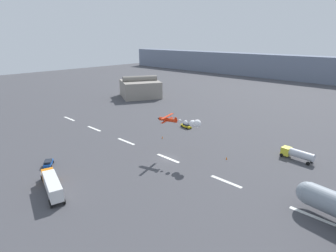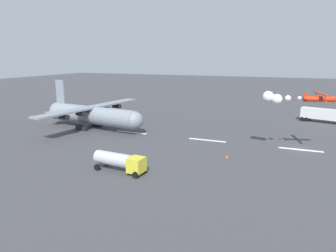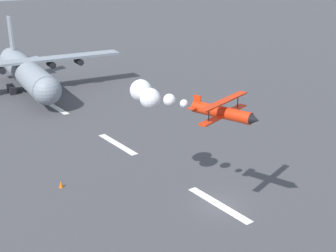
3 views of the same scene
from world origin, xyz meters
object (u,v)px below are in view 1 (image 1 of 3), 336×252
semi_truck_orange (52,183)px  followme_car_yellow (48,163)px  fuel_tanker_truck (297,154)px  traffic_cone_far (226,158)px  stunt_biplane_red (186,122)px  traffic_cone_near (162,137)px  airport_staff_sedan (186,125)px

semi_truck_orange → followme_car_yellow: size_ratio=3.26×
fuel_tanker_truck → traffic_cone_far: bearing=-137.3°
stunt_biplane_red → traffic_cone_near: size_ratio=16.86×
semi_truck_orange → stunt_biplane_red: bearing=74.1°
stunt_biplane_red → fuel_tanker_truck: 31.20m
stunt_biplane_red → fuel_tanker_truck: (22.83, 19.50, -8.49)m
fuel_tanker_truck → traffic_cone_near: (-37.81, -13.19, -1.36)m
fuel_tanker_truck → semi_truck_orange: bearing=-121.6°
followme_car_yellow → semi_truck_orange: bearing=-20.7°
semi_truck_orange → traffic_cone_far: 43.80m
traffic_cone_far → stunt_biplane_red: bearing=-143.2°
followme_car_yellow → stunt_biplane_red: bearing=51.2°
followme_car_yellow → traffic_cone_near: followme_car_yellow is taller
fuel_tanker_truck → followme_car_yellow: (-45.38, -47.57, -0.93)m
semi_truck_orange → traffic_cone_near: size_ratio=18.75×
airport_staff_sedan → traffic_cone_far: airport_staff_sedan is taller
fuel_tanker_truck → airport_staff_sedan: 39.18m
fuel_tanker_truck → traffic_cone_near: bearing=-160.8°
airport_staff_sedan → traffic_cone_far: size_ratio=6.27×
stunt_biplane_red → traffic_cone_near: 19.00m
semi_truck_orange → followme_car_yellow: bearing=159.3°
stunt_biplane_red → airport_staff_sedan: stunt_biplane_red is taller
traffic_cone_near → semi_truck_orange: bearing=-82.0°
stunt_biplane_red → followme_car_yellow: 37.21m
semi_truck_orange → followme_car_yellow: 14.08m
followme_car_yellow → traffic_cone_far: size_ratio=5.75×
traffic_cone_far → airport_staff_sedan: bearing=151.9°
followme_car_yellow → airport_staff_sedan: size_ratio=0.92×
stunt_biplane_red → airport_staff_sedan: 27.64m
semi_truck_orange → traffic_cone_near: (-5.54, 39.32, -1.74)m
fuel_tanker_truck → airport_staff_sedan: (-39.16, 0.71, -0.92)m
stunt_biplane_red → traffic_cone_near: (-14.97, 6.31, -9.85)m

